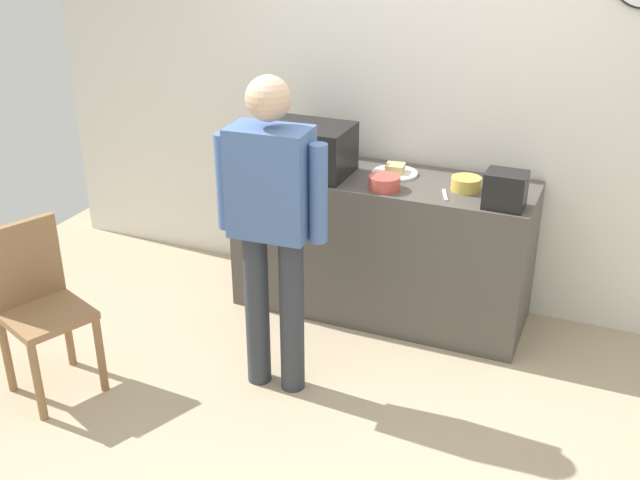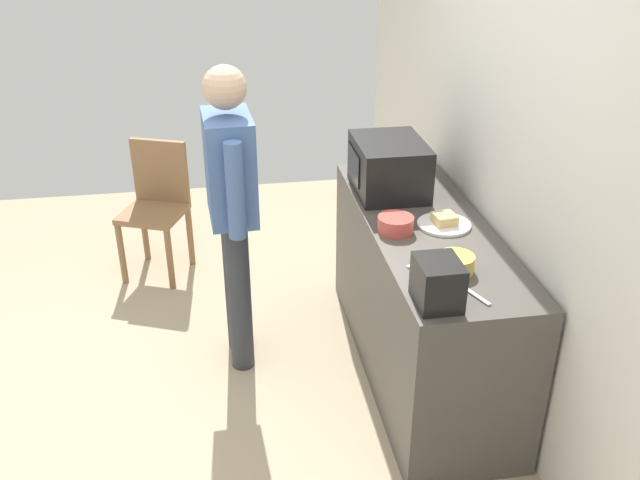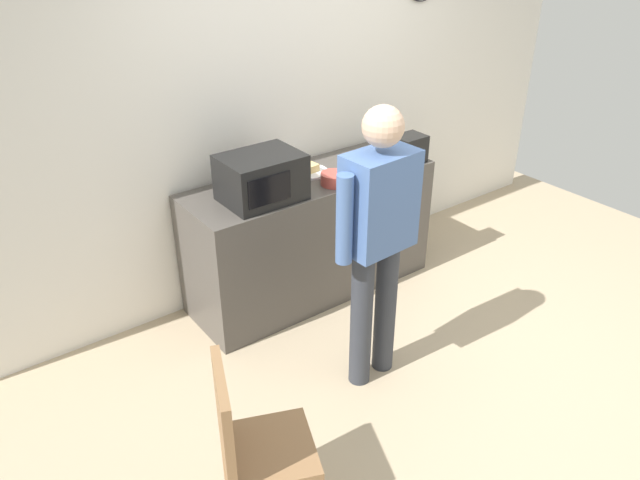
% 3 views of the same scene
% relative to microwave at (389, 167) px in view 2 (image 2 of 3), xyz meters
% --- Properties ---
extents(ground_plane, '(6.00, 6.00, 0.00)m').
position_rel_microwave_xyz_m(ground_plane, '(0.59, -1.12, -1.06)').
color(ground_plane, tan).
extents(back_wall, '(5.40, 0.13, 2.60)m').
position_rel_microwave_xyz_m(back_wall, '(0.59, 0.48, 0.24)').
color(back_wall, silver).
rests_on(back_wall, ground_plane).
extents(kitchen_counter, '(1.82, 0.62, 0.91)m').
position_rel_microwave_xyz_m(kitchen_counter, '(0.45, 0.10, -0.61)').
color(kitchen_counter, '#4C4742').
rests_on(kitchen_counter, ground_plane).
extents(microwave, '(0.50, 0.39, 0.30)m').
position_rel_microwave_xyz_m(microwave, '(0.00, 0.00, 0.00)').
color(microwave, black).
rests_on(microwave, kitchen_counter).
extents(sandwich_plate, '(0.28, 0.28, 0.07)m').
position_rel_microwave_xyz_m(sandwich_plate, '(0.49, 0.17, -0.13)').
color(sandwich_plate, white).
rests_on(sandwich_plate, kitchen_counter).
extents(salad_bowl, '(0.17, 0.17, 0.08)m').
position_rel_microwave_xyz_m(salad_bowl, '(0.95, 0.07, -0.11)').
color(salad_bowl, gold).
rests_on(salad_bowl, kitchen_counter).
extents(cereal_bowl, '(0.18, 0.18, 0.08)m').
position_rel_microwave_xyz_m(cereal_bowl, '(0.51, -0.09, -0.11)').
color(cereal_bowl, '#C64C42').
rests_on(cereal_bowl, kitchen_counter).
extents(toaster, '(0.22, 0.18, 0.20)m').
position_rel_microwave_xyz_m(toaster, '(1.20, -0.10, -0.05)').
color(toaster, black).
rests_on(toaster, kitchen_counter).
extents(fork_utensil, '(0.17, 0.08, 0.01)m').
position_rel_microwave_xyz_m(fork_utensil, '(1.18, 0.09, -0.15)').
color(fork_utensil, silver).
rests_on(fork_utensil, kitchen_counter).
extents(spoon_utensil, '(0.08, 0.17, 0.01)m').
position_rel_microwave_xyz_m(spoon_utensil, '(0.86, -0.05, -0.15)').
color(spoon_utensil, silver).
rests_on(spoon_utensil, kitchen_counter).
extents(person_standing, '(0.59, 0.26, 1.71)m').
position_rel_microwave_xyz_m(person_standing, '(0.19, -0.90, -0.05)').
color(person_standing, '#2F333C').
rests_on(person_standing, ground_plane).
extents(wooden_chair, '(0.52, 0.52, 0.94)m').
position_rel_microwave_xyz_m(wooden_chair, '(-0.95, -1.39, -0.54)').
color(wooden_chair, olive).
rests_on(wooden_chair, ground_plane).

